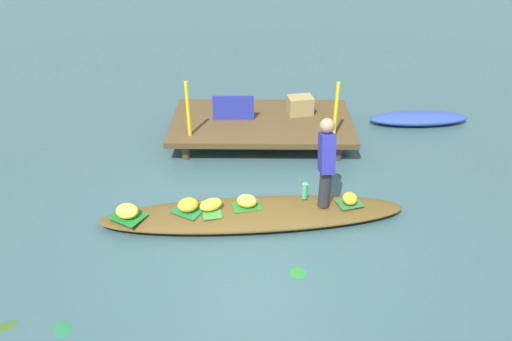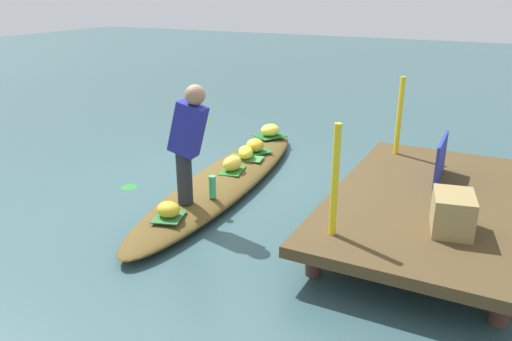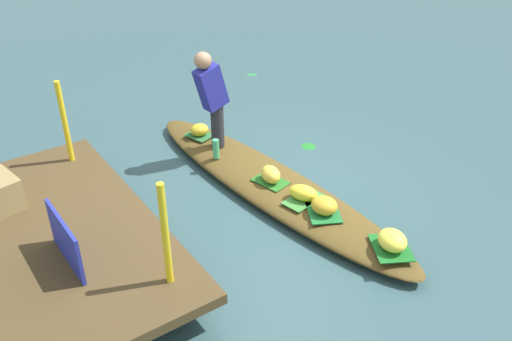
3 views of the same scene
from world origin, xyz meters
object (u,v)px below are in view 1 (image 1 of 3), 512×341
object	(u,v)px
banana_bunch_2	(211,205)
market_banner	(233,108)
banana_bunch_1	(188,205)
water_bottle	(305,191)
vendor_person	(326,159)
produce_crate	(300,105)
banana_bunch_0	(350,199)
banana_bunch_3	(247,201)
vendor_boat	(253,214)
banana_bunch_4	(127,211)
moored_boat	(419,118)

from	to	relation	value
banana_bunch_2	market_banner	xyz separation A→B (m)	(0.19, 2.42, 0.33)
banana_bunch_1	water_bottle	distance (m)	1.64
vendor_person	produce_crate	xyz separation A→B (m)	(-0.16, 2.51, -0.35)
banana_bunch_1	produce_crate	xyz separation A→B (m)	(1.69, 2.71, 0.26)
banana_bunch_0	banana_bunch_2	distance (m)	1.92
banana_bunch_1	produce_crate	world-z (taller)	produce_crate
banana_bunch_3	vendor_boat	bearing A→B (deg)	-28.97
banana_bunch_1	banana_bunch_4	xyz separation A→B (m)	(-0.79, -0.15, 0.00)
banana_bunch_0	banana_bunch_1	xyz separation A→B (m)	(-2.22, -0.19, 0.01)
banana_bunch_0	vendor_person	xyz separation A→B (m)	(-0.38, 0.01, 0.62)
banana_bunch_0	banana_bunch_2	size ratio (longest dim) A/B	0.75
banana_bunch_2	vendor_person	world-z (taller)	vendor_person
vendor_boat	banana_bunch_1	xyz separation A→B (m)	(-0.88, -0.05, 0.19)
vendor_boat	vendor_person	distance (m)	1.26
water_bottle	produce_crate	xyz separation A→B (m)	(0.09, 2.40, 0.24)
banana_bunch_0	banana_bunch_1	bearing A→B (deg)	-175.10
banana_bunch_0	banana_bunch_1	world-z (taller)	banana_bunch_1
banana_bunch_4	vendor_person	world-z (taller)	vendor_person
moored_boat	vendor_boat	bearing A→B (deg)	-139.24
banana_bunch_2	banana_bunch_3	xyz separation A→B (m)	(0.49, 0.08, 0.01)
vendor_person	banana_bunch_0	bearing A→B (deg)	-1.41
moored_boat	banana_bunch_0	bearing A→B (deg)	-125.12
moored_boat	market_banner	distance (m)	3.61
banana_bunch_1	produce_crate	size ratio (longest dim) A/B	0.63
banana_bunch_0	produce_crate	bearing A→B (deg)	101.92
water_bottle	banana_bunch_1	bearing A→B (deg)	-168.95
banana_bunch_0	market_banner	world-z (taller)	market_banner
market_banner	produce_crate	distance (m)	1.22
moored_boat	market_banner	bearing A→B (deg)	-172.92
moored_boat	banana_bunch_0	world-z (taller)	banana_bunch_0
vendor_boat	banana_bunch_2	world-z (taller)	banana_bunch_2
vendor_boat	banana_bunch_0	size ratio (longest dim) A/B	17.72
banana_bunch_0	water_bottle	world-z (taller)	water_bottle
banana_bunch_3	produce_crate	size ratio (longest dim) A/B	0.63
vendor_person	produce_crate	bearing A→B (deg)	93.57
vendor_boat	banana_bunch_2	bearing A→B (deg)	177.59
banana_bunch_4	vendor_boat	bearing A→B (deg)	6.67
banana_bunch_2	market_banner	world-z (taller)	market_banner
banana_bunch_4	market_banner	size ratio (longest dim) A/B	0.42
vendor_boat	water_bottle	size ratio (longest dim) A/B	17.42
banana_bunch_4	banana_bunch_2	bearing A→B (deg)	8.69
vendor_person	vendor_boat	bearing A→B (deg)	-171.06
vendor_person	produce_crate	size ratio (longest dim) A/B	2.84
water_bottle	market_banner	bearing A→B (deg)	117.49
banana_bunch_4	market_banner	bearing A→B (deg)	63.51
moored_boat	banana_bunch_4	bearing A→B (deg)	-149.44
vendor_boat	water_bottle	world-z (taller)	water_bottle
moored_boat	banana_bunch_2	world-z (taller)	banana_bunch_2
banana_bunch_1	banana_bunch_3	size ratio (longest dim) A/B	1.01
banana_bunch_4	vendor_person	bearing A→B (deg)	7.50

